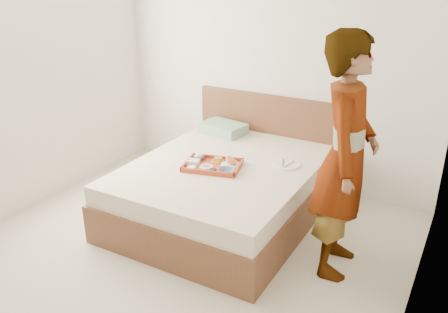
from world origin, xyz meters
name	(u,v)px	position (x,y,z in m)	size (l,w,h in m)	color
ground	(160,270)	(0.00, 0.00, 0.00)	(3.50, 4.00, 0.01)	beige
wall_back	(272,61)	(0.00, 2.00, 1.30)	(3.50, 0.01, 2.60)	silver
wall_right	(427,160)	(1.75, 0.00, 1.30)	(0.01, 4.00, 2.60)	silver
bed	(225,190)	(0.01, 1.00, 0.27)	(1.65, 2.00, 0.53)	brown
headboard	(269,138)	(0.01, 1.97, 0.47)	(1.65, 0.06, 0.95)	brown
pillow	(223,128)	(-0.41, 1.73, 0.58)	(0.45, 0.31, 0.11)	#88B08E
tray	(213,165)	(-0.04, 0.88, 0.55)	(0.50, 0.36, 0.05)	#AF3B23
prawn_plate	(230,165)	(0.09, 0.97, 0.55)	(0.17, 0.17, 0.01)	white
navy_bowl_big	(226,171)	(0.14, 0.81, 0.56)	(0.14, 0.14, 0.03)	#181C4A
sauce_dish	(213,171)	(0.03, 0.76, 0.56)	(0.07, 0.07, 0.03)	black
meat_plate	(206,167)	(-0.08, 0.83, 0.55)	(0.12, 0.12, 0.01)	white
bread_plate	(218,161)	(-0.05, 0.99, 0.55)	(0.12, 0.12, 0.01)	orange
salad_bowl	(199,158)	(-0.23, 0.95, 0.56)	(0.11, 0.11, 0.03)	#181C4A
plastic_tub	(193,162)	(-0.21, 0.82, 0.57)	(0.10, 0.09, 0.05)	silver
cheese_round	(191,168)	(-0.16, 0.72, 0.56)	(0.07, 0.07, 0.03)	white
dinner_plate	(286,165)	(0.51, 1.25, 0.54)	(0.25, 0.25, 0.01)	white
person	(345,158)	(1.16, 0.75, 0.92)	(0.67, 0.44, 1.83)	#EDE4CE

